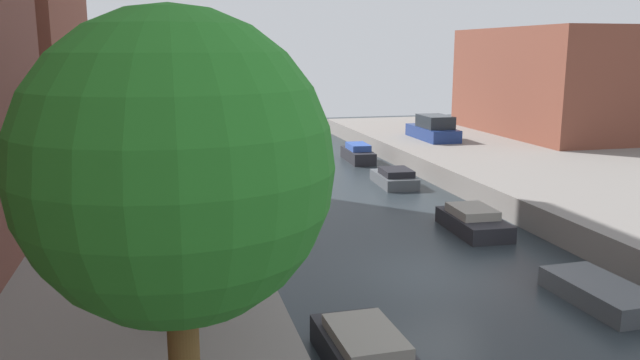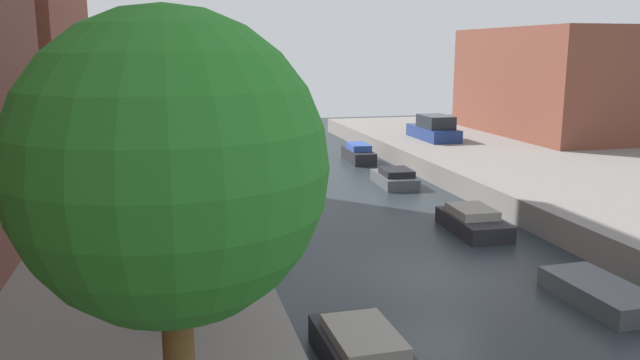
{
  "view_description": "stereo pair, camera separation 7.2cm",
  "coord_description": "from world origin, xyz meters",
  "px_view_note": "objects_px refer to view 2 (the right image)",
  "views": [
    {
      "loc": [
        -7.28,
        -15.68,
        6.31
      ],
      "look_at": [
        -1.17,
        9.18,
        1.02
      ],
      "focal_mm": 35.62,
      "sensor_mm": 36.0,
      "label": 1
    },
    {
      "loc": [
        -7.21,
        -15.7,
        6.31
      ],
      "look_at": [
        -1.17,
        9.18,
        1.02
      ],
      "focal_mm": 35.62,
      "sensor_mm": 36.0,
      "label": 2
    }
  ],
  "objects_px": {
    "moored_boat_left_2": "(367,358)",
    "moored_boat_right_5": "(358,154)",
    "parked_car": "(434,129)",
    "street_tree_3": "(166,105)",
    "low_block_right": "(572,81)",
    "moored_boat_right_2": "(601,293)",
    "street_tree_2": "(168,135)",
    "moored_boat_right_3": "(473,222)",
    "moored_boat_right_4": "(395,178)",
    "street_tree_1": "(170,170)"
  },
  "relations": [
    {
      "from": "moored_boat_left_2",
      "to": "moored_boat_right_5",
      "type": "distance_m",
      "value": 24.43
    },
    {
      "from": "parked_car",
      "to": "street_tree_3",
      "type": "bearing_deg",
      "value": -131.31
    },
    {
      "from": "low_block_right",
      "to": "moored_boat_right_2",
      "type": "xyz_separation_m",
      "value": [
        -14.75,
        -22.88,
        -4.05
      ]
    },
    {
      "from": "street_tree_3",
      "to": "moored_boat_right_2",
      "type": "bearing_deg",
      "value": -22.98
    },
    {
      "from": "street_tree_2",
      "to": "street_tree_3",
      "type": "relative_size",
      "value": 1.05
    },
    {
      "from": "moored_boat_right_2",
      "to": "moored_boat_right_3",
      "type": "height_order",
      "value": "moored_boat_right_3"
    },
    {
      "from": "parked_car",
      "to": "moored_boat_right_2",
      "type": "bearing_deg",
      "value": -102.98
    },
    {
      "from": "parked_car",
      "to": "moored_boat_right_3",
      "type": "relative_size",
      "value": 1.32
    },
    {
      "from": "low_block_right",
      "to": "moored_boat_right_2",
      "type": "height_order",
      "value": "low_block_right"
    },
    {
      "from": "moored_boat_right_5",
      "to": "street_tree_3",
      "type": "bearing_deg",
      "value": -122.06
    },
    {
      "from": "moored_boat_right_4",
      "to": "street_tree_3",
      "type": "bearing_deg",
      "value": -135.34
    },
    {
      "from": "moored_boat_right_4",
      "to": "moored_boat_right_5",
      "type": "relative_size",
      "value": 0.9
    },
    {
      "from": "street_tree_2",
      "to": "parked_car",
      "type": "bearing_deg",
      "value": 56.33
    },
    {
      "from": "street_tree_3",
      "to": "moored_boat_right_5",
      "type": "relative_size",
      "value": 1.43
    },
    {
      "from": "street_tree_3",
      "to": "moored_boat_left_2",
      "type": "bearing_deg",
      "value": -61.03
    },
    {
      "from": "street_tree_1",
      "to": "street_tree_2",
      "type": "height_order",
      "value": "street_tree_1"
    },
    {
      "from": "moored_boat_left_2",
      "to": "street_tree_2",
      "type": "bearing_deg",
      "value": 166.76
    },
    {
      "from": "street_tree_3",
      "to": "moored_boat_right_2",
      "type": "height_order",
      "value": "street_tree_3"
    },
    {
      "from": "street_tree_1",
      "to": "moored_boat_right_3",
      "type": "distance_m",
      "value": 17.5
    },
    {
      "from": "moored_boat_right_5",
      "to": "low_block_right",
      "type": "bearing_deg",
      "value": 5.99
    },
    {
      "from": "moored_boat_right_5",
      "to": "moored_boat_right_3",
      "type": "bearing_deg",
      "value": -91.19
    },
    {
      "from": "moored_boat_left_2",
      "to": "moored_boat_right_3",
      "type": "relative_size",
      "value": 1.1
    },
    {
      "from": "parked_car",
      "to": "moored_boat_right_5",
      "type": "height_order",
      "value": "parked_car"
    },
    {
      "from": "moored_boat_left_2",
      "to": "moored_boat_right_3",
      "type": "height_order",
      "value": "moored_boat_right_3"
    },
    {
      "from": "parked_car",
      "to": "moored_boat_left_2",
      "type": "distance_m",
      "value": 27.01
    },
    {
      "from": "street_tree_1",
      "to": "street_tree_2",
      "type": "distance_m",
      "value": 5.51
    },
    {
      "from": "low_block_right",
      "to": "moored_boat_right_4",
      "type": "xyz_separation_m",
      "value": [
        -14.87,
        -8.24,
        -3.96
      ]
    },
    {
      "from": "street_tree_1",
      "to": "moored_boat_right_2",
      "type": "relative_size",
      "value": 1.8
    },
    {
      "from": "low_block_right",
      "to": "moored_boat_left_2",
      "type": "xyz_separation_m",
      "value": [
        -21.6,
        -24.94,
        -3.94
      ]
    },
    {
      "from": "low_block_right",
      "to": "moored_boat_left_2",
      "type": "relative_size",
      "value": 3.6
    },
    {
      "from": "parked_car",
      "to": "moored_boat_left_2",
      "type": "relative_size",
      "value": 1.2
    },
    {
      "from": "street_tree_3",
      "to": "moored_boat_right_2",
      "type": "relative_size",
      "value": 1.59
    },
    {
      "from": "street_tree_3",
      "to": "moored_boat_right_3",
      "type": "bearing_deg",
      "value": 12.03
    },
    {
      "from": "moored_boat_right_3",
      "to": "moored_boat_right_2",
      "type": "bearing_deg",
      "value": -88.58
    },
    {
      "from": "moored_boat_right_2",
      "to": "moored_boat_right_5",
      "type": "distance_m",
      "value": 21.34
    },
    {
      "from": "street_tree_1",
      "to": "street_tree_3",
      "type": "height_order",
      "value": "street_tree_1"
    },
    {
      "from": "street_tree_3",
      "to": "moored_boat_right_5",
      "type": "xyz_separation_m",
      "value": [
        10.59,
        16.91,
        -4.41
      ]
    },
    {
      "from": "street_tree_3",
      "to": "moored_boat_right_4",
      "type": "distance_m",
      "value": 15.2
    },
    {
      "from": "street_tree_2",
      "to": "moored_boat_right_4",
      "type": "relative_size",
      "value": 1.67
    },
    {
      "from": "moored_boat_right_2",
      "to": "moored_boat_right_4",
      "type": "xyz_separation_m",
      "value": [
        -0.12,
        14.64,
        0.09
      ]
    },
    {
      "from": "street_tree_1",
      "to": "moored_boat_right_4",
      "type": "relative_size",
      "value": 1.81
    },
    {
      "from": "street_tree_1",
      "to": "moored_boat_right_3",
      "type": "bearing_deg",
      "value": 52.35
    },
    {
      "from": "low_block_right",
      "to": "moored_boat_right_3",
      "type": "xyz_separation_m",
      "value": [
        -14.91,
        -16.25,
        -3.94
      ]
    },
    {
      "from": "moored_boat_right_3",
      "to": "moored_boat_right_5",
      "type": "bearing_deg",
      "value": 88.81
    },
    {
      "from": "moored_boat_left_2",
      "to": "moored_boat_right_4",
      "type": "distance_m",
      "value": 18.01
    },
    {
      "from": "moored_boat_right_4",
      "to": "street_tree_1",
      "type": "bearing_deg",
      "value": -115.82
    },
    {
      "from": "street_tree_2",
      "to": "street_tree_3",
      "type": "bearing_deg",
      "value": 90.0
    },
    {
      "from": "parked_car",
      "to": "moored_boat_right_2",
      "type": "distance_m",
      "value": 22.75
    },
    {
      "from": "low_block_right",
      "to": "street_tree_2",
      "type": "bearing_deg",
      "value": -136.29
    },
    {
      "from": "low_block_right",
      "to": "street_tree_1",
      "type": "height_order",
      "value": "low_block_right"
    }
  ]
}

